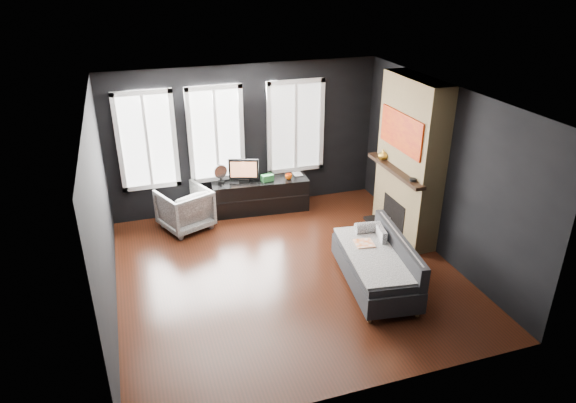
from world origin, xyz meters
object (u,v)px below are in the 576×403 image
object	(u,v)px
armchair	(185,207)
monitor	(244,169)
media_console	(260,195)
sofa	(375,262)
book	(293,170)
mantel_vase	(383,155)
mug	(289,176)

from	to	relation	value
armchair	monitor	distance (m)	1.27
media_console	armchair	bearing A→B (deg)	-164.04
sofa	book	world-z (taller)	book
armchair	media_console	world-z (taller)	armchair
media_console	monitor	bearing A→B (deg)	-177.21
sofa	armchair	bearing A→B (deg)	139.63
sofa	monitor	size ratio (longest dim) A/B	3.26
book	mantel_vase	bearing A→B (deg)	-45.40
media_console	monitor	distance (m)	0.63
armchair	book	xyz separation A→B (m)	(2.11, 0.32, 0.32)
sofa	book	distance (m)	2.99
sofa	mug	xyz separation A→B (m)	(-0.40, 2.80, 0.29)
sofa	mug	world-z (taller)	sofa
mug	monitor	bearing A→B (deg)	170.01
sofa	book	size ratio (longest dim) A/B	8.12
monitor	book	size ratio (longest dim) A/B	2.49
armchair	mantel_vase	xyz separation A→B (m)	(3.32, -0.90, 0.91)
media_console	mantel_vase	world-z (taller)	mantel_vase
book	mantel_vase	world-z (taller)	mantel_vase
monitor	mantel_vase	size ratio (longest dim) A/B	3.13
monitor	mantel_vase	world-z (taller)	mantel_vase
armchair	mug	xyz separation A→B (m)	(1.96, 0.16, 0.27)
monitor	mug	distance (m)	0.85
sofa	mug	bearing A→B (deg)	105.94
monitor	book	world-z (taller)	monitor
mug	book	distance (m)	0.23
sofa	media_console	bearing A→B (deg)	115.30
monitor	mantel_vase	distance (m)	2.52
media_console	monitor	size ratio (longest dim) A/B	3.23
armchair	book	size ratio (longest dim) A/B	3.65
book	mantel_vase	xyz separation A→B (m)	(1.20, -1.22, 0.59)
sofa	media_console	xyz separation A→B (m)	(-0.93, 2.93, -0.08)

